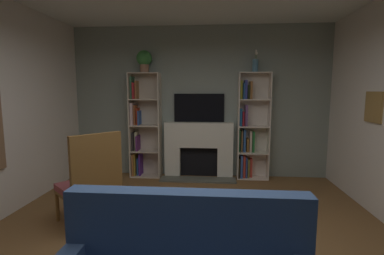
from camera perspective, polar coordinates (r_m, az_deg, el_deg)
name	(u,v)px	position (r m, az deg, el deg)	size (l,w,h in m)	color
wall_back_accent	(199,102)	(5.41, 1.49, 5.12)	(4.92, 0.06, 2.83)	gray
fireplace	(199,148)	(5.38, 1.38, -4.21)	(1.39, 0.52, 1.04)	white
tv	(199,108)	(5.36, 1.45, 3.99)	(0.94, 0.06, 0.53)	black
bookshelf_left	(142,127)	(5.48, -10.00, 0.02)	(0.57, 0.33, 1.96)	beige
bookshelf_right	(249,130)	(5.36, 11.50, -0.49)	(0.57, 0.28, 1.96)	silver
potted_plant	(144,60)	(5.41, -9.61, 13.32)	(0.28, 0.28, 0.41)	#A27055
vase_with_flowers	(255,65)	(5.29, 12.65, 12.29)	(0.11, 0.11, 0.39)	teal
armchair	(91,182)	(3.69, -19.68, -10.22)	(0.87, 0.87, 1.15)	brown
coffee_table	(192,236)	(2.62, -0.02, -21.12)	(0.88, 0.52, 0.44)	brown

